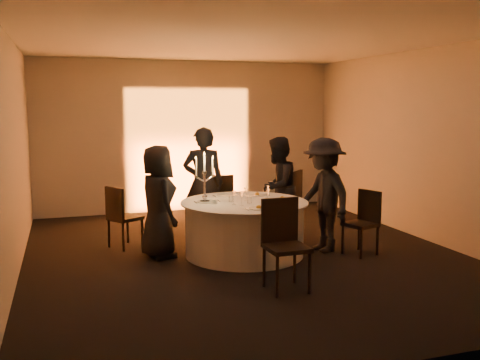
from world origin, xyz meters
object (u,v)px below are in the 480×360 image
object	(u,v)px
chair_back_right	(290,198)
banquet_table	(244,228)
guest_left	(158,202)
guest_right	(324,195)
chair_right	(364,219)
coffee_cup	(214,202)
chair_back_left	(219,200)
candelabra	(205,185)
chair_front	(284,238)
chair_left	(121,214)
guest_back_right	(277,187)
guest_back_left	(203,183)

from	to	relation	value
chair_back_right	banquet_table	bearing A→B (deg)	-3.48
guest_left	guest_right	bearing A→B (deg)	-113.03
chair_right	coffee_cup	xyz separation A→B (m)	(-2.10, 0.45, 0.29)
chair_back_left	candelabra	size ratio (longest dim) A/B	1.37
banquet_table	coffee_cup	size ratio (longest dim) A/B	16.36
chair_front	coffee_cup	distance (m)	1.52
chair_left	guest_right	bearing A→B (deg)	-142.17
guest_right	candelabra	bearing A→B (deg)	-107.35
chair_right	guest_back_right	bearing A→B (deg)	-169.39
chair_back_left	chair_front	xyz separation A→B (m)	(-0.06, -2.91, 0.04)
chair_back_right	guest_back_left	bearing A→B (deg)	-50.02
banquet_table	guest_back_right	distance (m)	1.34
coffee_cup	chair_right	bearing A→B (deg)	-12.17
guest_left	candelabra	xyz separation A→B (m)	(0.63, -0.16, 0.23)
guest_right	guest_left	bearing A→B (deg)	-108.65
banquet_table	guest_back_left	xyz separation A→B (m)	(-0.31, 1.13, 0.50)
chair_back_left	guest_right	bearing A→B (deg)	123.80
chair_back_right	candelabra	distance (m)	1.96
coffee_cup	chair_front	bearing A→B (deg)	-73.18
chair_right	chair_front	xyz separation A→B (m)	(-1.67, -0.99, 0.08)
chair_back_left	chair_right	world-z (taller)	chair_back_left
banquet_table	candelabra	size ratio (longest dim) A/B	2.52
chair_back_right	guest_left	xyz separation A→B (m)	(-2.32, -0.74, 0.19)
guest_left	candelabra	world-z (taller)	guest_left
guest_back_right	candelabra	distance (m)	1.65
banquet_table	guest_back_left	bearing A→B (deg)	105.10
guest_back_right	guest_back_left	bearing A→B (deg)	-54.34
chair_right	candelabra	world-z (taller)	candelabra
chair_left	guest_back_right	distance (m)	2.53
banquet_table	guest_back_left	size ratio (longest dim) A/B	1.01
guest_left	chair_left	bearing A→B (deg)	22.38
chair_right	guest_left	world-z (taller)	guest_left
banquet_table	chair_back_left	world-z (taller)	chair_back_left
guest_left	candelabra	bearing A→B (deg)	-116.47
chair_left	candelabra	distance (m)	1.43
guest_back_left	candelabra	distance (m)	1.06
chair_right	guest_back_right	xyz separation A→B (m)	(-0.77, 1.40, 0.30)
guest_back_right	chair_front	bearing A→B (deg)	25.50
chair_back_left	chair_back_right	xyz separation A→B (m)	(1.10, -0.42, 0.04)
chair_back_left	chair_right	distance (m)	2.50
guest_back_left	guest_right	world-z (taller)	guest_back_left
guest_back_right	guest_right	size ratio (longest dim) A/B	0.97
chair_back_left	guest_left	xyz separation A→B (m)	(-1.22, -1.16, 0.24)
chair_right	coffee_cup	world-z (taller)	chair_right
chair_left	candelabra	world-z (taller)	candelabra
chair_front	guest_back_right	bearing A→B (deg)	68.50
guest_left	chair_back_left	bearing A→B (deg)	-58.91
guest_left	chair_back_right	bearing A→B (deg)	-84.79
chair_front	guest_left	world-z (taller)	guest_left
guest_back_right	chair_back_right	bearing A→B (deg)	156.27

